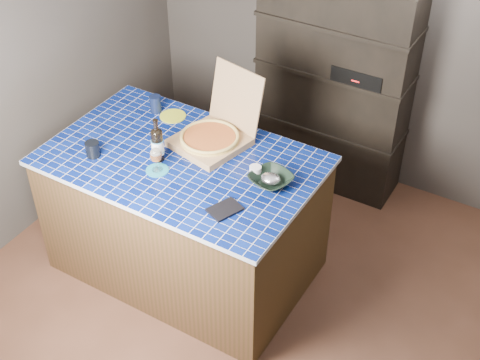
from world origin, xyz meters
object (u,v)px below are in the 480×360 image
Objects in this scene: mead_bottle at (157,144)px; bowl at (271,180)px; pizza_box at (213,135)px; kitchen_island at (185,215)px; wine_glass at (156,155)px; dvd_case at (225,209)px.

mead_bottle is 1.21× the size of bowl.
bowl is at bearing 11.06° from mead_bottle.
pizza_box is 0.58m from bowl.
mead_bottle reaches higher than kitchen_island.
pizza_box reaches higher than kitchen_island.
wine_glass is 0.74m from bowl.
wine_glass is (-0.06, -0.18, 0.61)m from kitchen_island.
mead_bottle is at bearing -146.59° from kitchen_island.
mead_bottle is 1.61× the size of dvd_case.
pizza_box reaches higher than dvd_case.
kitchen_island is 0.82m from bowl.
wine_glass is at bearing -58.65° from mead_bottle.
wine_glass is (-0.15, -0.44, 0.06)m from pizza_box.
wine_glass reaches higher than bowl.
kitchen_island is 0.63m from mead_bottle.
pizza_box is 2.37× the size of bowl.
bowl reaches higher than dvd_case.
pizza_box is at bearing 71.55° from kitchen_island.
bowl is at bearing 94.86° from dvd_case.
kitchen_island is at bearing 72.06° from wine_glass.
pizza_box is at bearing 71.45° from wine_glass.
kitchen_island is at bearing -96.07° from pizza_box.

